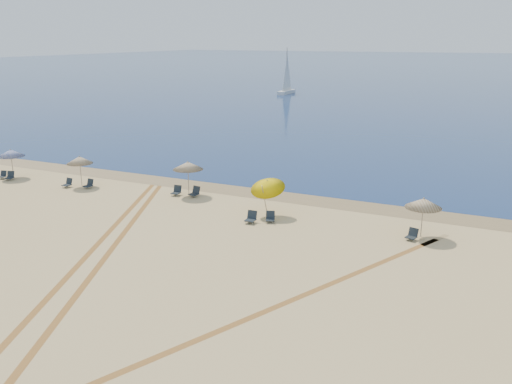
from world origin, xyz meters
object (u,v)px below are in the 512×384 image
umbrella_1 (80,160)px  umbrella_3 (267,185)px  chair_4 (177,191)px  chair_7 (270,217)px  umbrella_4 (424,203)px  chair_3 (89,184)px  chair_6 (251,218)px  umbrella_0 (11,153)px  sailboat_2 (287,80)px  chair_2 (68,183)px  chair_8 (412,235)px  umbrella_2 (188,166)px  chair_5 (195,192)px  chair_0 (3,175)px  chair_1 (10,176)px

umbrella_1 → umbrella_3: 15.93m
chair_4 → chair_7: bearing=-21.0°
umbrella_4 → chair_7: bearing=-172.2°
umbrella_1 → chair_3: 2.00m
chair_7 → chair_6: bearing=-169.9°
umbrella_0 → umbrella_3: 22.88m
umbrella_3 → umbrella_4: bearing=0.6°
sailboat_2 → umbrella_4: bearing=-62.1°
chair_2 → chair_8: size_ratio=0.93×
umbrella_0 → umbrella_1: (6.96, 0.29, 0.01)m
umbrella_3 → sailboat_2: (-27.15, 72.92, 0.72)m
umbrella_0 → umbrella_2: size_ratio=0.94×
umbrella_0 → umbrella_4: 32.53m
umbrella_0 → chair_5: size_ratio=2.91×
umbrella_0 → sailboat_2: bearing=93.4°
chair_4 → chair_6: bearing=-27.3°
umbrella_3 → chair_8: umbrella_3 is taller
umbrella_0 → chair_3: (7.90, 0.04, -1.74)m
chair_0 → chair_7: (24.10, -0.76, 0.02)m
umbrella_0 → chair_6: bearing=-5.1°
chair_5 → chair_7: (7.14, -2.83, -0.03)m
umbrella_4 → chair_4: size_ratio=3.25×
umbrella_2 → chair_1: (-15.41, -2.34, -1.88)m
chair_8 → chair_6: bearing=-157.6°
umbrella_0 → umbrella_2: bearing=5.9°
umbrella_4 → sailboat_2: (-36.81, 72.81, 0.72)m
umbrella_4 → sailboat_2: 81.59m
chair_3 → chair_4: 7.25m
umbrella_2 → chair_0: umbrella_2 is taller
chair_7 → chair_2: bearing=155.8°
chair_1 → sailboat_2: bearing=77.3°
umbrella_0 → chair_2: size_ratio=3.36×
chair_2 → sailboat_2: sailboat_2 is taller
umbrella_1 → umbrella_3: umbrella_3 is taller
umbrella_0 → umbrella_1: size_ratio=0.99×
umbrella_4 → chair_4: umbrella_4 is taller
umbrella_0 → chair_7: size_ratio=2.98×
umbrella_2 → chair_5: 1.98m
chair_4 → chair_6: 8.15m
umbrella_2 → umbrella_3: 7.32m
umbrella_4 → chair_7: 9.20m
chair_3 → chair_5: bearing=15.5°
chair_2 → chair_4: size_ratio=0.97×
umbrella_4 → chair_0: (-33.05, -0.47, -1.76)m
chair_5 → chair_7: bearing=-11.2°
umbrella_4 → chair_0: 33.10m
chair_5 → sailboat_2: (-20.72, 71.22, 2.43)m
chair_4 → chair_5: bearing=6.1°
chair_1 → chair_8: chair_1 is taller
chair_2 → chair_8: bearing=3.6°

